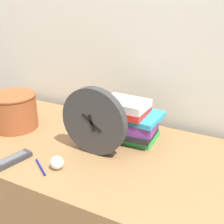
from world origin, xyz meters
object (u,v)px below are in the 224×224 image
desk_clock (94,121)px  basket (14,110)px  crumpled_paper_ball (57,163)px  tv_remote (12,160)px  book_stack (129,121)px  pen (41,167)px

desk_clock → basket: bearing=176.2°
crumpled_paper_ball → tv_remote: bearing=-165.5°
book_stack → basket: book_stack is taller
book_stack → tv_remote: bearing=-128.8°
tv_remote → desk_clock: bearing=41.5°
desk_clock → book_stack: size_ratio=1.09×
basket → pen: (0.35, -0.23, -0.09)m
basket → crumpled_paper_ball: (0.40, -0.20, -0.06)m
book_stack → pen: size_ratio=2.48×
tv_remote → pen: size_ratio=1.58×
desk_clock → crumpled_paper_ball: desk_clock is taller
desk_clock → tv_remote: (-0.24, -0.22, -0.13)m
tv_remote → pen: (0.12, 0.02, -0.01)m
tv_remote → crumpled_paper_ball: (0.18, 0.05, 0.01)m
desk_clock → book_stack: bearing=67.9°
desk_clock → crumpled_paper_ball: (-0.06, -0.17, -0.12)m
basket → crumpled_paper_ball: bearing=-26.4°
crumpled_paper_ball → pen: crumpled_paper_ball is taller
basket → pen: 0.42m
book_stack → tv_remote: size_ratio=1.57×
book_stack → crumpled_paper_ball: 0.38m
desk_clock → pen: bearing=-121.4°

